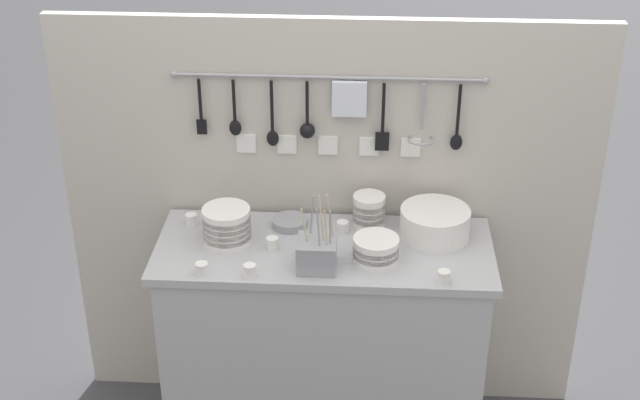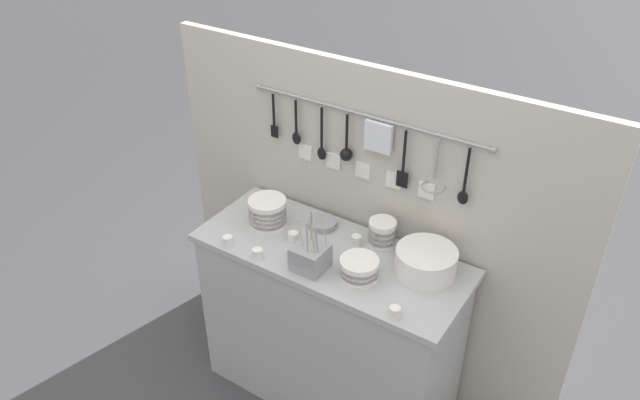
{
  "view_description": "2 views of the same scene",
  "coord_description": "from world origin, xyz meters",
  "px_view_note": "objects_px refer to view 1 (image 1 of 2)",
  "views": [
    {
      "loc": [
        0.14,
        -2.67,
        2.5
      ],
      "look_at": [
        -0.01,
        -0.04,
        1.07
      ],
      "focal_mm": 50.0,
      "sensor_mm": 36.0,
      "label": 1
    },
    {
      "loc": [
        1.11,
        -1.78,
        2.49
      ],
      "look_at": [
        -0.03,
        -0.04,
        1.14
      ],
      "focal_mm": 35.0,
      "sensor_mm": 36.0,
      "label": 2
    }
  ],
  "objects_px": {
    "bowl_stack_wide_centre": "(369,211)",
    "cup_back_right": "(250,271)",
    "cutlery_caddy": "(317,253)",
    "cup_edge_near": "(191,220)",
    "bowl_stack_nested_right": "(376,250)",
    "bowl_stack_tall_left": "(227,226)",
    "cup_back_left": "(272,243)",
    "cup_centre": "(444,277)",
    "steel_mixing_bowl": "(290,222)",
    "cup_mid_row": "(202,269)",
    "cup_front_left": "(342,227)",
    "plate_stack": "(435,223)"
  },
  "relations": [
    {
      "from": "bowl_stack_wide_centre",
      "to": "cup_back_right",
      "type": "xyz_separation_m",
      "value": [
        -0.39,
        -0.36,
        -0.04
      ]
    },
    {
      "from": "cutlery_caddy",
      "to": "cup_edge_near",
      "type": "distance_m",
      "value": 0.54
    },
    {
      "from": "bowl_stack_nested_right",
      "to": "bowl_stack_wide_centre",
      "type": "distance_m",
      "value": 0.24
    },
    {
      "from": "bowl_stack_tall_left",
      "to": "cutlery_caddy",
      "type": "distance_m",
      "value": 0.36
    },
    {
      "from": "cup_back_left",
      "to": "cup_edge_near",
      "type": "height_order",
      "value": "same"
    },
    {
      "from": "bowl_stack_nested_right",
      "to": "bowl_stack_tall_left",
      "type": "height_order",
      "value": "bowl_stack_tall_left"
    },
    {
      "from": "bowl_stack_wide_centre",
      "to": "cup_back_right",
      "type": "distance_m",
      "value": 0.54
    },
    {
      "from": "cutlery_caddy",
      "to": "cup_centre",
      "type": "distance_m",
      "value": 0.43
    },
    {
      "from": "bowl_stack_nested_right",
      "to": "bowl_stack_tall_left",
      "type": "relative_size",
      "value": 0.93
    },
    {
      "from": "bowl_stack_wide_centre",
      "to": "cutlery_caddy",
      "type": "distance_m",
      "value": 0.34
    },
    {
      "from": "cutlery_caddy",
      "to": "steel_mixing_bowl",
      "type": "bearing_deg",
      "value": 113.22
    },
    {
      "from": "cup_back_left",
      "to": "cup_mid_row",
      "type": "bearing_deg",
      "value": -140.72
    },
    {
      "from": "cup_front_left",
      "to": "steel_mixing_bowl",
      "type": "bearing_deg",
      "value": 169.64
    },
    {
      "from": "bowl_stack_wide_centre",
      "to": "cup_back_left",
      "type": "xyz_separation_m",
      "value": [
        -0.33,
        -0.18,
        -0.04
      ]
    },
    {
      "from": "plate_stack",
      "to": "cup_mid_row",
      "type": "distance_m",
      "value": 0.84
    },
    {
      "from": "bowl_stack_tall_left",
      "to": "cup_edge_near",
      "type": "height_order",
      "value": "bowl_stack_tall_left"
    },
    {
      "from": "cutlery_caddy",
      "to": "cup_back_right",
      "type": "height_order",
      "value": "cutlery_caddy"
    },
    {
      "from": "cup_back_left",
      "to": "cup_mid_row",
      "type": "height_order",
      "value": "same"
    },
    {
      "from": "cup_front_left",
      "to": "cutlery_caddy",
      "type": "bearing_deg",
      "value": -108.15
    },
    {
      "from": "cutlery_caddy",
      "to": "bowl_stack_wide_centre",
      "type": "bearing_deg",
      "value": 59.76
    },
    {
      "from": "bowl_stack_nested_right",
      "to": "cup_edge_near",
      "type": "height_order",
      "value": "bowl_stack_nested_right"
    },
    {
      "from": "cup_back_left",
      "to": "cup_centre",
      "type": "height_order",
      "value": "same"
    },
    {
      "from": "bowl_stack_nested_right",
      "to": "cup_front_left",
      "type": "xyz_separation_m",
      "value": [
        -0.12,
        0.18,
        -0.02
      ]
    },
    {
      "from": "bowl_stack_tall_left",
      "to": "cup_mid_row",
      "type": "height_order",
      "value": "bowl_stack_tall_left"
    },
    {
      "from": "cup_front_left",
      "to": "cup_centre",
      "type": "xyz_separation_m",
      "value": [
        0.34,
        -0.31,
        0.0
      ]
    },
    {
      "from": "cutlery_caddy",
      "to": "bowl_stack_nested_right",
      "type": "bearing_deg",
      "value": 15.19
    },
    {
      "from": "steel_mixing_bowl",
      "to": "cup_mid_row",
      "type": "relative_size",
      "value": 2.94
    },
    {
      "from": "cup_front_left",
      "to": "cup_mid_row",
      "type": "distance_m",
      "value": 0.55
    },
    {
      "from": "plate_stack",
      "to": "cup_edge_near",
      "type": "distance_m",
      "value": 0.89
    },
    {
      "from": "cup_front_left",
      "to": "cup_back_right",
      "type": "height_order",
      "value": "same"
    },
    {
      "from": "bowl_stack_tall_left",
      "to": "cutlery_caddy",
      "type": "bearing_deg",
      "value": -24.17
    },
    {
      "from": "cup_back_left",
      "to": "cup_back_right",
      "type": "xyz_separation_m",
      "value": [
        -0.06,
        -0.18,
        0.0
      ]
    },
    {
      "from": "cup_front_left",
      "to": "cup_edge_near",
      "type": "height_order",
      "value": "same"
    },
    {
      "from": "bowl_stack_tall_left",
      "to": "cup_mid_row",
      "type": "distance_m",
      "value": 0.23
    },
    {
      "from": "bowl_stack_tall_left",
      "to": "cup_mid_row",
      "type": "xyz_separation_m",
      "value": [
        -0.05,
        -0.22,
        -0.04
      ]
    },
    {
      "from": "bowl_stack_tall_left",
      "to": "bowl_stack_wide_centre",
      "type": "bearing_deg",
      "value": 16.43
    },
    {
      "from": "bowl_stack_wide_centre",
      "to": "cup_centre",
      "type": "height_order",
      "value": "bowl_stack_wide_centre"
    },
    {
      "from": "bowl_stack_tall_left",
      "to": "cup_edge_near",
      "type": "xyz_separation_m",
      "value": [
        -0.15,
        0.11,
        -0.04
      ]
    },
    {
      "from": "bowl_stack_tall_left",
      "to": "plate_stack",
      "type": "height_order",
      "value": "bowl_stack_tall_left"
    },
    {
      "from": "cup_back_left",
      "to": "cutlery_caddy",
      "type": "bearing_deg",
      "value": -34.0
    },
    {
      "from": "bowl_stack_nested_right",
      "to": "cup_back_right",
      "type": "bearing_deg",
      "value": -163.69
    },
    {
      "from": "cutlery_caddy",
      "to": "cup_mid_row",
      "type": "height_order",
      "value": "cutlery_caddy"
    },
    {
      "from": "cup_back_left",
      "to": "cup_front_left",
      "type": "bearing_deg",
      "value": 27.87
    },
    {
      "from": "cup_back_left",
      "to": "cup_mid_row",
      "type": "relative_size",
      "value": 1.0
    },
    {
      "from": "steel_mixing_bowl",
      "to": "cup_front_left",
      "type": "distance_m",
      "value": 0.2
    },
    {
      "from": "steel_mixing_bowl",
      "to": "cup_mid_row",
      "type": "bearing_deg",
      "value": -127.73
    },
    {
      "from": "bowl_stack_nested_right",
      "to": "cup_edge_near",
      "type": "xyz_separation_m",
      "value": [
        -0.68,
        0.2,
        -0.02
      ]
    },
    {
      "from": "steel_mixing_bowl",
      "to": "cup_centre",
      "type": "relative_size",
      "value": 2.94
    },
    {
      "from": "bowl_stack_tall_left",
      "to": "bowl_stack_wide_centre",
      "type": "distance_m",
      "value": 0.52
    },
    {
      "from": "cup_back_right",
      "to": "cup_mid_row",
      "type": "bearing_deg",
      "value": 180.0
    }
  ]
}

